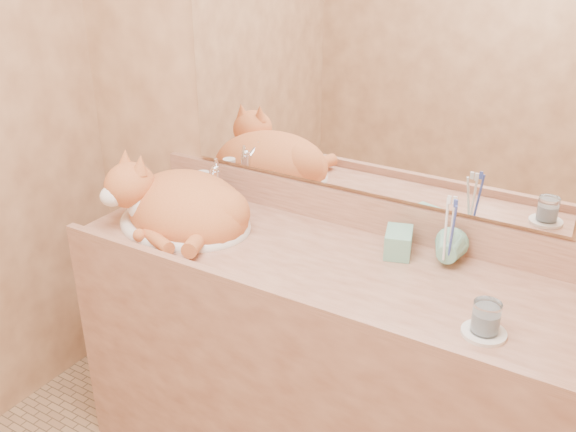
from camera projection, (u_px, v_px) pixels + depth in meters
The scene contains 12 objects.
wall_back at pixel (366, 111), 1.99m from camera, with size 2.40×0.02×2.50m, color #976745.
vanity_counter at pixel (318, 373), 2.12m from camera, with size 1.60×0.55×0.85m, color brown, non-canonical shape.
mirror at pixel (367, 66), 1.92m from camera, with size 1.30×0.02×0.80m, color white.
sink_basin at pixel (184, 205), 2.14m from camera, with size 0.46×0.39×0.14m, color white, non-canonical shape.
faucet at pixel (216, 185), 2.27m from camera, with size 0.04×0.12×0.17m, color silver, non-canonical shape.
cat at pixel (178, 203), 2.13m from camera, with size 0.47×0.38×0.26m, color #BD5A2B, non-canonical shape.
soap_dispenser at pixel (398, 237), 1.89m from camera, with size 0.08×0.08×0.18m, color #71B69B.
toothbrush_cup at pixel (446, 257), 1.87m from camera, with size 0.10×0.10×0.09m, color #71B69B.
toothbrushes at pixel (450, 228), 1.83m from camera, with size 0.04×0.04×0.24m, color white, non-canonical shape.
saucer at pixel (484, 333), 1.60m from camera, with size 0.11×0.11×0.01m, color white.
water_glass at pixel (486, 317), 1.58m from camera, with size 0.07×0.07×0.08m, color silver.
lotion_bottle at pixel (203, 187), 2.32m from camera, with size 0.05×0.05×0.11m, color white.
Camera 1 is at (0.79, -0.78, 1.80)m, focal length 40.00 mm.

